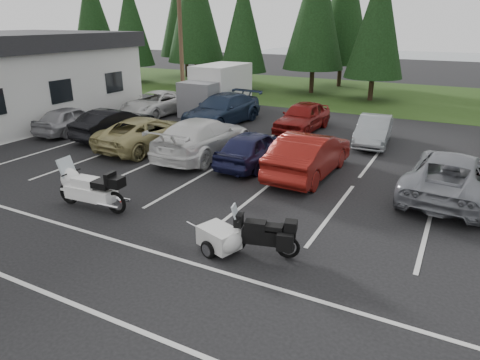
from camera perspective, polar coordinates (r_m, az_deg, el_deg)
name	(u,v)px	position (r m, az deg, el deg)	size (l,w,h in m)	color
ground	(227,205)	(13.81, -1.75, -3.29)	(120.00, 120.00, 0.00)	black
grass_strip	(376,95)	(35.97, 17.71, 10.69)	(80.00, 16.00, 0.01)	#253C13
lake_water	(453,64)	(66.25, 26.50, 13.67)	(70.00, 50.00, 0.02)	gray
utility_pole	(181,35)	(28.16, -7.93, 18.58)	(1.60, 0.26, 9.00)	#473321
box_truck	(214,89)	(27.78, -3.55, 11.97)	(2.40, 5.60, 2.90)	silver
stall_markings	(254,185)	(15.45, 1.89, -0.62)	(32.00, 16.00, 0.01)	silver
conifer_0	(92,13)	(47.90, -19.13, 20.30)	(4.58, 4.58, 10.66)	#332316
conifer_1	(131,22)	(42.82, -14.39, 19.71)	(3.96, 3.96, 9.22)	#332316
conifer_2	(195,3)	(40.47, -6.08, 22.40)	(5.10, 5.10, 11.89)	#332316
conifer_3	(243,24)	(36.46, 0.42, 20.07)	(3.87, 3.87, 9.02)	#332316
conifer_4	(316,7)	(35.71, 10.10, 21.80)	(4.80, 4.80, 11.17)	#332316
conifer_5	(378,19)	(33.17, 17.97, 19.72)	(4.14, 4.14, 9.63)	#332316
conifer_back_a	(184,3)	(46.20, -7.47, 22.41)	(5.28, 5.28, 12.30)	#332316
conifer_back_b	(345,5)	(39.84, 13.83, 21.74)	(4.97, 4.97, 11.58)	#332316
car_near_0	(71,119)	(24.27, -21.64, 7.53)	(1.67, 4.15, 1.41)	#9C9CA0
car_near_1	(114,124)	(22.42, -16.40, 7.24)	(1.55, 4.45, 1.47)	black
car_near_2	(147,132)	(20.26, -12.25, 6.21)	(2.40, 5.20, 1.45)	tan
car_near_3	(203,137)	(18.63, -4.90, 5.71)	(2.33, 5.72, 1.66)	white
car_near_4	(254,148)	(17.37, 1.82, 4.30)	(1.71, 4.25, 1.45)	#1A1C42
car_near_5	(309,154)	(16.37, 9.22, 3.40)	(1.75, 5.02, 1.65)	maroon
car_near_6	(452,175)	(15.82, 26.43, 0.63)	(2.56, 5.54, 1.54)	gray
car_far_0	(156,103)	(27.49, -11.09, 9.99)	(2.37, 5.15, 1.43)	silver
car_far_1	(222,110)	(24.49, -2.41, 9.36)	(2.33, 5.73, 1.66)	#1A2841
car_far_2	(303,117)	(23.13, 8.35, 8.34)	(1.82, 4.51, 1.54)	maroon
car_far_3	(374,130)	(21.40, 17.40, 6.34)	(1.41, 4.05, 1.33)	gray
touring_motorcycle	(90,185)	(14.00, -19.36, -0.64)	(2.88, 0.88, 1.59)	white
cargo_trailer	(219,240)	(10.98, -2.82, -7.97)	(1.48, 0.83, 0.68)	silver
adventure_motorcycle	(261,231)	(10.70, 2.82, -6.83)	(2.18, 0.76, 1.33)	black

